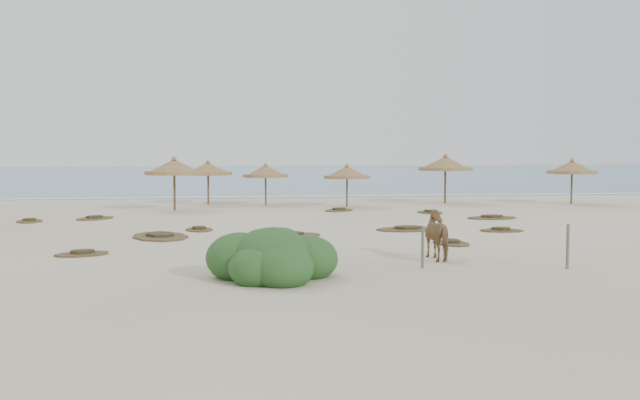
# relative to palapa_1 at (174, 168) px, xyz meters

# --- Properties ---
(ground) EXTENTS (160.00, 160.00, 0.00)m
(ground) POSITION_rel_palapa_1_xyz_m (5.60, -15.73, -2.28)
(ground) COLOR beige
(ground) RESTS_ON ground
(ocean) EXTENTS (200.00, 100.00, 0.01)m
(ocean) POSITION_rel_palapa_1_xyz_m (5.60, 59.27, -2.27)
(ocean) COLOR #2A617E
(ocean) RESTS_ON ground
(foam_line) EXTENTS (70.00, 0.60, 0.01)m
(foam_line) POSITION_rel_palapa_1_xyz_m (5.60, 10.27, -2.27)
(foam_line) COLOR white
(foam_line) RESTS_ON ground
(palapa_1) EXTENTS (3.84, 3.84, 2.93)m
(palapa_1) POSITION_rel_palapa_1_xyz_m (0.00, 0.00, 0.00)
(palapa_1) COLOR brown
(palapa_1) RESTS_ON ground
(palapa_2) EXTENTS (3.21, 3.21, 2.68)m
(palapa_2) POSITION_rel_palapa_1_xyz_m (1.72, 4.11, -0.20)
(palapa_2) COLOR brown
(palapa_2) RESTS_ON ground
(palapa_3) EXTENTS (3.12, 3.12, 2.51)m
(palapa_3) POSITION_rel_palapa_1_xyz_m (5.07, 3.06, -0.33)
(palapa_3) COLOR brown
(palapa_3) RESTS_ON ground
(palapa_4) EXTENTS (3.42, 3.42, 2.48)m
(palapa_4) POSITION_rel_palapa_1_xyz_m (9.56, 1.08, -0.35)
(palapa_4) COLOR brown
(palapa_4) RESTS_ON ground
(palapa_5) EXTENTS (3.43, 3.43, 3.05)m
(palapa_5) POSITION_rel_palapa_1_xyz_m (15.93, 2.90, 0.09)
(palapa_5) COLOR brown
(palapa_5) RESTS_ON ground
(palapa_6) EXTENTS (3.35, 3.35, 2.77)m
(palapa_6) POSITION_rel_palapa_1_xyz_m (23.33, 1.44, -0.13)
(palapa_6) COLOR brown
(palapa_6) RESTS_ON ground
(horse) EXTENTS (0.94, 1.77, 1.44)m
(horse) POSITION_rel_palapa_1_xyz_m (8.80, -18.62, -1.56)
(horse) COLOR olive
(horse) RESTS_ON ground
(fence_post_near) EXTENTS (0.09, 0.09, 1.15)m
(fence_post_near) POSITION_rel_palapa_1_xyz_m (7.84, -20.02, -1.70)
(fence_post_near) COLOR #6B6050
(fence_post_near) RESTS_ON ground
(fence_post_far) EXTENTS (0.11, 0.11, 1.21)m
(fence_post_far) POSITION_rel_palapa_1_xyz_m (11.71, -20.67, -1.67)
(fence_post_far) COLOR #6B6050
(fence_post_far) RESTS_ON ground
(bush) EXTENTS (3.35, 2.95, 1.50)m
(bush) POSITION_rel_palapa_1_xyz_m (3.68, -21.09, -1.78)
(bush) COLOR #275424
(bush) RESTS_ON ground
(scrub_1) EXTENTS (2.78, 3.50, 0.16)m
(scrub_1) POSITION_rel_palapa_1_xyz_m (0.18, -12.00, -2.22)
(scrub_1) COLOR brown
(scrub_1) RESTS_ON ground
(scrub_2) EXTENTS (1.31, 1.79, 0.16)m
(scrub_2) POSITION_rel_palapa_1_xyz_m (1.56, -9.88, -2.22)
(scrub_2) COLOR brown
(scrub_2) RESTS_ON ground
(scrub_3) EXTENTS (2.75, 1.93, 0.16)m
(scrub_3) POSITION_rel_palapa_1_xyz_m (9.85, -10.97, -2.22)
(scrub_3) COLOR brown
(scrub_3) RESTS_ON ground
(scrub_4) EXTENTS (1.87, 1.34, 0.16)m
(scrub_4) POSITION_rel_palapa_1_xyz_m (13.43, -11.90, -2.22)
(scrub_4) COLOR brown
(scrub_4) RESTS_ON ground
(scrub_5) EXTENTS (2.70, 1.99, 0.16)m
(scrub_5) POSITION_rel_palapa_1_xyz_m (15.09, -6.76, -2.22)
(scrub_5) COLOR brown
(scrub_5) RESTS_ON ground
(scrub_6) EXTENTS (2.25, 2.48, 0.16)m
(scrub_6) POSITION_rel_palapa_1_xyz_m (-3.40, -4.44, -2.22)
(scrub_6) COLOR brown
(scrub_6) RESTS_ON ground
(scrub_7) EXTENTS (2.26, 2.26, 0.16)m
(scrub_7) POSITION_rel_palapa_1_xyz_m (8.66, -1.59, -2.22)
(scrub_7) COLOR brown
(scrub_7) RESTS_ON ground
(scrub_8) EXTENTS (1.32, 1.84, 0.16)m
(scrub_8) POSITION_rel_palapa_1_xyz_m (-6.08, -5.39, -2.22)
(scrub_8) COLOR brown
(scrub_8) RESTS_ON ground
(scrub_9) EXTENTS (2.93, 2.43, 0.16)m
(scrub_9) POSITION_rel_palapa_1_xyz_m (4.94, -12.45, -2.22)
(scrub_9) COLOR brown
(scrub_9) RESTS_ON ground
(scrub_10) EXTENTS (1.48, 1.95, 0.16)m
(scrub_10) POSITION_rel_palapa_1_xyz_m (13.04, -3.56, -2.22)
(scrub_10) COLOR brown
(scrub_10) RESTS_ON ground
(scrub_11) EXTENTS (1.93, 1.60, 0.16)m
(scrub_11) POSITION_rel_palapa_1_xyz_m (-1.81, -16.23, -2.22)
(scrub_11) COLOR brown
(scrub_11) RESTS_ON ground
(scrub_12) EXTENTS (1.36, 1.87, 0.16)m
(scrub_12) POSITION_rel_palapa_1_xyz_m (10.22, -15.35, -2.22)
(scrub_12) COLOR brown
(scrub_12) RESTS_ON ground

